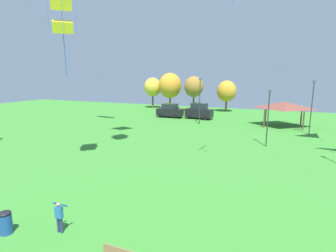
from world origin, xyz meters
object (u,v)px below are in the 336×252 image
(parked_car_leftmost, at_px, (170,111))
(treeline_tree_2, at_px, (194,87))
(parked_car_second_from_left, at_px, (199,111))
(treeline_tree_1, at_px, (170,86))
(light_post_1, at_px, (200,99))
(kite_flying_6, at_px, (62,16))
(light_post_0, at_px, (312,105))
(person_standing_mid_field, at_px, (59,215))
(trash_bin, at_px, (5,222))
(light_post_2, at_px, (268,115))
(treeline_tree_0, at_px, (153,87))
(treeline_tree_3, at_px, (227,91))
(park_pavilion, at_px, (284,105))

(parked_car_leftmost, xyz_separation_m, treeline_tree_2, (1.46, 9.26, 3.82))
(parked_car_second_from_left, bearing_deg, treeline_tree_1, 138.62)
(parked_car_second_from_left, relative_size, light_post_1, 0.69)
(treeline_tree_2, bearing_deg, kite_flying_6, -88.73)
(kite_flying_6, bearing_deg, treeline_tree_2, 91.27)
(light_post_0, distance_m, treeline_tree_2, 25.00)
(person_standing_mid_field, bearing_deg, light_post_1, 118.67)
(trash_bin, distance_m, treeline_tree_1, 47.27)
(parked_car_second_from_left, bearing_deg, person_standing_mid_field, -78.86)
(treeline_tree_2, bearing_deg, parked_car_leftmost, -98.93)
(trash_bin, relative_size, parked_car_second_from_left, 0.24)
(light_post_2, xyz_separation_m, treeline_tree_0, (-25.33, 24.98, 1.37))
(person_standing_mid_field, height_order, treeline_tree_0, treeline_tree_0)
(person_standing_mid_field, relative_size, treeline_tree_2, 0.22)
(light_post_1, bearing_deg, person_standing_mid_field, -86.63)
(parked_car_leftmost, height_order, treeline_tree_2, treeline_tree_2)
(light_post_2, height_order, treeline_tree_3, treeline_tree_3)
(trash_bin, distance_m, treeline_tree_3, 46.43)
(kite_flying_6, height_order, park_pavilion, kite_flying_6)
(treeline_tree_1, bearing_deg, parked_car_second_from_left, -47.30)
(person_standing_mid_field, xyz_separation_m, parked_car_leftmost, (-8.33, 33.95, 0.32))
(light_post_1, bearing_deg, light_post_2, -44.12)
(park_pavilion, xyz_separation_m, treeline_tree_1, (-22.76, 12.09, 2.03))
(trash_bin, bearing_deg, treeline_tree_2, 95.95)
(trash_bin, height_order, parked_car_leftmost, parked_car_leftmost)
(light_post_0, xyz_separation_m, light_post_1, (-14.74, 1.66, 0.09))
(trash_bin, relative_size, light_post_1, 0.16)
(light_post_2, relative_size, treeline_tree_1, 0.75)
(light_post_0, xyz_separation_m, treeline_tree_3, (-13.56, 17.12, 0.40))
(treeline_tree_0, bearing_deg, light_post_0, -29.39)
(parked_car_second_from_left, height_order, light_post_0, light_post_0)
(kite_flying_6, bearing_deg, treeline_tree_3, 81.68)
(park_pavilion, bearing_deg, treeline_tree_0, 155.55)
(parked_car_second_from_left, distance_m, light_post_0, 17.48)
(light_post_0, bearing_deg, trash_bin, -117.63)
(person_standing_mid_field, xyz_separation_m, park_pavilion, (9.99, 32.72, 2.22))
(parked_car_second_from_left, height_order, treeline_tree_1, treeline_tree_1)
(parked_car_second_from_left, relative_size, treeline_tree_1, 0.60)
(person_standing_mid_field, relative_size, light_post_2, 0.26)
(park_pavilion, xyz_separation_m, treeline_tree_0, (-27.05, 12.30, 1.62))
(treeline_tree_2, bearing_deg, person_standing_mid_field, -80.96)
(light_post_1, xyz_separation_m, light_post_2, (10.02, -9.71, -0.51))
(trash_bin, relative_size, treeline_tree_2, 0.16)
(parked_car_second_from_left, xyz_separation_m, park_pavilion, (13.13, -1.66, 1.78))
(light_post_1, bearing_deg, light_post_0, -6.43)
(treeline_tree_0, bearing_deg, treeline_tree_1, -2.75)
(parked_car_leftmost, bearing_deg, light_post_2, -41.00)
(treeline_tree_2, bearing_deg, park_pavilion, -31.89)
(trash_bin, relative_size, parked_car_leftmost, 0.24)
(treeline_tree_1, bearing_deg, treeline_tree_2, -15.18)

